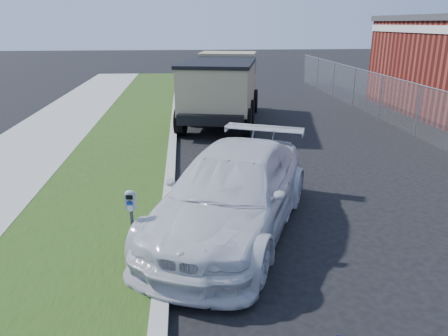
{
  "coord_description": "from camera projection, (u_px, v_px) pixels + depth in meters",
  "views": [
    {
      "loc": [
        -2.18,
        -7.5,
        3.85
      ],
      "look_at": [
        -1.4,
        1.0,
        1.0
      ],
      "focal_mm": 35.0,
      "sensor_mm": 36.0,
      "label": 1
    }
  ],
  "objects": [
    {
      "name": "dump_truck",
      "position": [
        222.0,
        85.0,
        17.64
      ],
      "size": [
        3.81,
        7.01,
        2.61
      ],
      "rotation": [
        0.0,
        0.0,
        -0.21
      ],
      "color": "black",
      "rests_on": "ground"
    },
    {
      "name": "ground",
      "position": [
        300.0,
        231.0,
        8.49
      ],
      "size": [
        120.0,
        120.0,
        0.0
      ],
      "primitive_type": "plane",
      "color": "black",
      "rests_on": "ground"
    },
    {
      "name": "chainlink_fence",
      "position": [
        419.0,
        101.0,
        15.22
      ],
      "size": [
        0.06,
        30.06,
        30.0
      ],
      "color": "slate",
      "rests_on": "ground"
    },
    {
      "name": "parking_meter",
      "position": [
        131.0,
        210.0,
        6.97
      ],
      "size": [
        0.18,
        0.14,
        1.23
      ],
      "rotation": [
        0.0,
        0.0,
        -0.14
      ],
      "color": "#3F4247",
      "rests_on": "ground"
    },
    {
      "name": "white_wagon",
      "position": [
        234.0,
        191.0,
        8.36
      ],
      "size": [
        4.19,
        5.87,
        1.58
      ],
      "primitive_type": "imported",
      "rotation": [
        0.0,
        0.0,
        -0.41
      ],
      "color": "silver",
      "rests_on": "ground"
    },
    {
      "name": "streetside",
      "position": [
        37.0,
        198.0,
        9.88
      ],
      "size": [
        6.12,
        50.0,
        0.15
      ],
      "color": "gray",
      "rests_on": "ground"
    }
  ]
}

